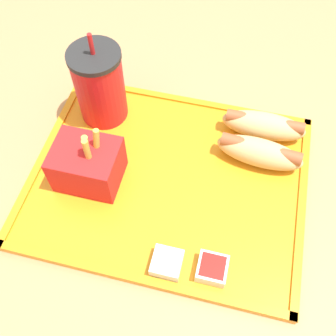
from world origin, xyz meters
TOP-DOWN VIEW (x-y plane):
  - ground_plane at (0.00, 0.00)m, footprint 8.00×8.00m
  - dining_table at (0.00, 0.00)m, footprint 1.08×1.19m
  - food_tray at (0.00, 0.03)m, footprint 0.43×0.34m
  - soda_cup at (-0.14, 0.14)m, footprint 0.08×0.08m
  - hot_dog_far at (0.13, 0.16)m, footprint 0.14×0.05m
  - hot_dog_near at (0.13, 0.10)m, footprint 0.14×0.06m
  - fries_carton at (-0.12, 0.01)m, footprint 0.10×0.08m
  - sauce_cup_mayo at (0.03, -0.10)m, footprint 0.04×0.04m
  - sauce_cup_ketchup at (0.09, -0.10)m, footprint 0.04×0.04m

SIDE VIEW (x-z plane):
  - ground_plane at x=0.00m, z-range 0.00..0.00m
  - dining_table at x=0.00m, z-range 0.00..0.77m
  - food_tray at x=0.00m, z-range 0.77..0.78m
  - sauce_cup_mayo at x=0.03m, z-range 0.78..0.80m
  - sauce_cup_ketchup at x=0.09m, z-range 0.78..0.80m
  - hot_dog_far at x=0.13m, z-range 0.78..0.83m
  - hot_dog_near at x=0.13m, z-range 0.78..0.83m
  - fries_carton at x=-0.12m, z-range 0.76..0.87m
  - soda_cup at x=-0.14m, z-range 0.76..0.93m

